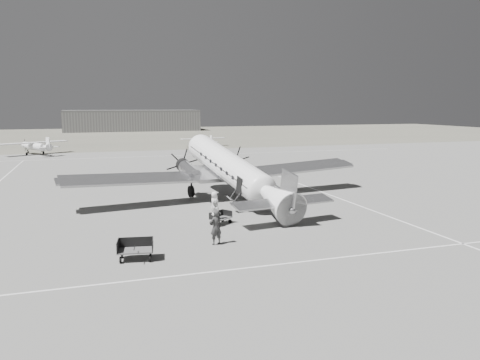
% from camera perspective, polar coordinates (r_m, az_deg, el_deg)
% --- Properties ---
extents(ground, '(260.00, 260.00, 0.00)m').
position_cam_1_polar(ground, '(37.14, -4.02, -3.47)').
color(ground, slate).
rests_on(ground, ground).
extents(taxi_line_near, '(60.00, 0.15, 0.01)m').
position_cam_1_polar(taxi_line_near, '(24.29, 4.13, -10.29)').
color(taxi_line_near, silver).
rests_on(taxi_line_near, ground).
extents(taxi_line_right, '(0.15, 80.00, 0.01)m').
position_cam_1_polar(taxi_line_right, '(41.62, 12.24, -2.28)').
color(taxi_line_right, silver).
rests_on(taxi_line_right, ground).
extents(taxi_line_horizon, '(90.00, 0.15, 0.01)m').
position_cam_1_polar(taxi_line_horizon, '(76.13, -11.33, 2.83)').
color(taxi_line_horizon, silver).
rests_on(taxi_line_horizon, ground).
extents(grass_infield, '(260.00, 90.00, 0.01)m').
position_cam_1_polar(grass_infield, '(130.74, -14.19, 5.26)').
color(grass_infield, '#625F52').
rests_on(grass_infield, ground).
extents(hangar_main, '(42.00, 14.00, 6.60)m').
position_cam_1_polar(hangar_main, '(155.88, -13.03, 7.09)').
color(hangar_main, slate).
rests_on(hangar_main, ground).
extents(dc3_airliner, '(29.87, 22.77, 5.22)m').
position_cam_1_polar(dc3_airliner, '(38.93, -0.91, 1.04)').
color(dc3_airliner, '#A7A7A9').
rests_on(dc3_airliner, ground).
extents(light_plane_left, '(14.73, 14.00, 2.40)m').
position_cam_1_polar(light_plane_left, '(84.40, -23.68, 3.65)').
color(light_plane_left, white).
rests_on(light_plane_left, ground).
extents(light_plane_right, '(10.24, 8.78, 1.91)m').
position_cam_1_polar(light_plane_right, '(93.04, -4.38, 4.67)').
color(light_plane_right, white).
rests_on(light_plane_right, ground).
extents(baggage_cart_near, '(1.88, 1.77, 0.87)m').
position_cam_1_polar(baggage_cart_near, '(32.15, -2.36, -4.64)').
color(baggage_cart_near, '#4E4E4E').
rests_on(baggage_cart_near, ground).
extents(baggage_cart_far, '(2.14, 1.67, 1.10)m').
position_cam_1_polar(baggage_cart_far, '(25.44, -12.62, -8.30)').
color(baggage_cart_far, '#4E4E4E').
rests_on(baggage_cart_far, ground).
extents(ground_crew, '(0.86, 0.68, 2.06)m').
position_cam_1_polar(ground_crew, '(27.41, -2.96, -5.78)').
color(ground_crew, '#313131').
rests_on(ground_crew, ground).
extents(ramp_agent, '(0.77, 0.93, 1.74)m').
position_cam_1_polar(ramp_agent, '(31.79, -2.98, -3.99)').
color(ramp_agent, silver).
rests_on(ramp_agent, ground).
extents(passenger, '(0.72, 0.96, 1.79)m').
position_cam_1_polar(passenger, '(34.57, -3.14, -2.88)').
color(passenger, silver).
rests_on(passenger, ground).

